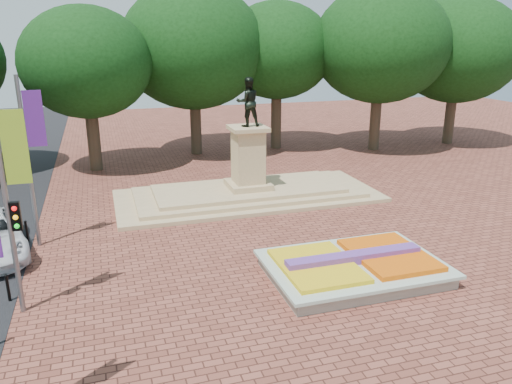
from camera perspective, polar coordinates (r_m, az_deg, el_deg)
ground at (r=20.03m, az=5.76°, el=-7.44°), size 90.00×90.00×0.00m
flower_bed at (r=18.67m, az=11.16°, el=-8.36°), size 6.30×4.30×0.91m
monument at (r=26.78m, az=-0.89°, el=1.14°), size 14.00×6.00×6.40m
tree_row_back at (r=36.00m, az=-1.98°, el=14.68°), size 44.80×8.80×10.43m
banner_poles at (r=16.21m, az=-26.45°, el=-0.64°), size 0.88×11.17×7.00m
bollard_row at (r=17.38m, az=-27.10°, el=-11.57°), size 0.12×13.12×0.98m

